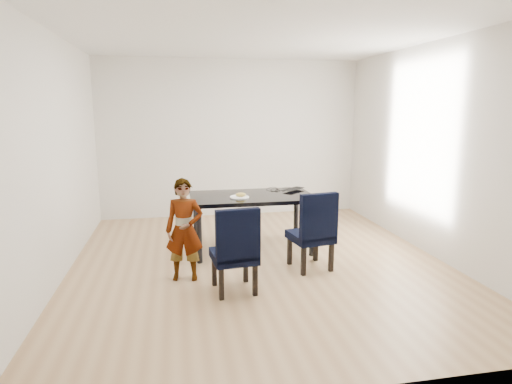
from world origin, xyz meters
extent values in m
cube|color=tan|center=(0.00, 0.00, -0.01)|extent=(4.50, 5.00, 0.01)
cube|color=white|center=(0.00, 0.00, 2.71)|extent=(4.50, 5.00, 0.01)
cube|color=silver|center=(0.00, 2.50, 1.35)|extent=(4.50, 0.01, 2.70)
cube|color=silver|center=(0.00, -2.50, 1.35)|extent=(4.50, 0.01, 2.70)
cube|color=white|center=(-2.25, 0.00, 1.35)|extent=(0.01, 5.00, 2.70)
cube|color=silver|center=(2.25, 0.00, 1.35)|extent=(0.01, 5.00, 2.70)
cube|color=black|center=(0.00, 0.50, 0.38)|extent=(1.60, 0.90, 0.75)
cube|color=black|center=(-0.41, -0.75, 0.46)|extent=(0.48, 0.50, 0.92)
cube|color=black|center=(0.56, -0.28, 0.47)|extent=(0.52, 0.54, 0.94)
imported|color=orange|center=(-0.90, -0.35, 0.57)|extent=(0.45, 0.33, 1.13)
cylinder|color=white|center=(-0.18, 0.38, 0.76)|extent=(0.28, 0.28, 0.01)
ellipsoid|color=#A9903C|center=(-0.17, 0.36, 0.79)|extent=(0.14, 0.09, 0.05)
imported|color=black|center=(0.59, 0.74, 0.76)|extent=(0.42, 0.41, 0.03)
torus|color=black|center=(0.37, 0.74, 0.75)|extent=(0.16, 0.16, 0.01)
camera|label=1|loc=(-0.97, -4.91, 1.88)|focal=30.00mm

